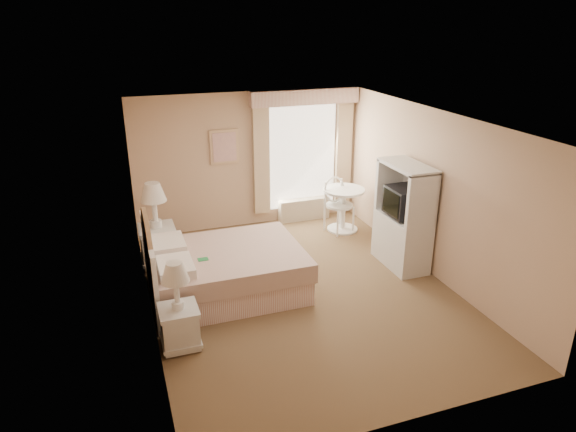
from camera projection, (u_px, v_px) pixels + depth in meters
name	position (u px, v px, depth m)	size (l,w,h in m)	color
room	(302.00, 211.00, 7.01)	(4.21, 5.51, 2.51)	brown
window	(304.00, 152.00, 9.63)	(2.05, 0.22, 2.51)	white
framed_art	(224.00, 147.00, 9.15)	(0.52, 0.04, 0.62)	tan
bed	(219.00, 270.00, 7.30)	(2.15, 1.68, 1.49)	tan
nightstand_near	(179.00, 317.00, 6.07)	(0.46, 0.46, 1.11)	silver
nightstand_far	(157.00, 235.00, 8.09)	(0.56, 0.56, 1.35)	silver
round_table	(343.00, 203.00, 9.40)	(0.76, 0.76, 0.80)	white
cafe_chair	(337.00, 200.00, 9.37)	(0.60, 0.60, 1.01)	white
armoire	(403.00, 224.00, 8.02)	(0.50, 1.00, 1.67)	silver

